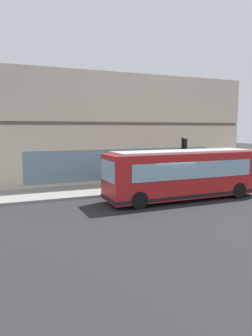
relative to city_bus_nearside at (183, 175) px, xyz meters
name	(u,v)px	position (x,y,z in m)	size (l,w,h in m)	color
ground	(166,201)	(-0.14, 1.26, -1.55)	(120.00, 120.00, 0.00)	#262628
sidewalk_curb	(135,187)	(4.46, 1.26, -1.48)	(4.00, 40.00, 0.15)	gray
building_corner	(106,129)	(11.08, 1.26, 2.81)	(9.29, 22.38, 8.73)	beige
city_bus_nearside	(183,175)	(0.00, 0.00, 0.00)	(2.67, 10.06, 3.07)	red
traffic_light_near_corner	(184,152)	(2.88, -1.85, 1.13)	(0.32, 0.49, 3.64)	black
fire_hydrant	(160,179)	(4.48, -0.85, -1.04)	(0.35, 0.35, 0.74)	gold
pedestrian_near_building_entrance	(216,169)	(3.74, -5.49, -0.39)	(0.32, 0.32, 1.76)	#3359A5
pedestrian_by_light_pole	(201,172)	(3.41, -3.86, -0.46)	(0.32, 0.32, 1.65)	#8C3F8C
pedestrian_walking_along_curb	(199,169)	(4.42, -4.39, -0.41)	(0.32, 0.32, 1.72)	#3F8C4C
pedestrian_near_hydrant	(114,175)	(4.50, 2.99, -0.47)	(0.32, 0.32, 1.64)	#3F8C4C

